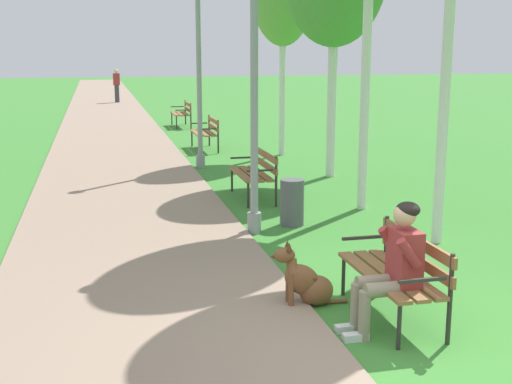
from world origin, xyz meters
TOP-DOWN VIEW (x-y plane):
  - ground_plane at (0.00, 0.00)m, footprint 120.00×120.00m
  - paved_path at (-1.96, 24.00)m, footprint 3.26×60.00m
  - park_bench_near at (0.43, 0.84)m, footprint 0.55×1.50m
  - park_bench_mid at (0.32, 6.40)m, footprint 0.55×1.50m
  - park_bench_far at (0.42, 12.44)m, footprint 0.55×1.50m
  - park_bench_furthest at (0.48, 17.88)m, footprint 0.55×1.50m
  - person_seated_on_near_bench at (0.22, 0.51)m, footprint 0.74×0.49m
  - dog_brown at (-0.35, 1.32)m, footprint 0.83×0.30m
  - lamp_post_near at (-0.23, 4.19)m, footprint 0.24×0.24m
  - lamp_post_mid at (-0.16, 9.75)m, footprint 0.24×0.24m
  - litter_bin at (0.42, 4.49)m, footprint 0.36×0.36m
  - pedestrian_distant at (-1.35, 28.80)m, footprint 0.32×0.22m

SIDE VIEW (x-z plane):
  - ground_plane at x=0.00m, z-range 0.00..0.00m
  - paved_path at x=-1.96m, z-range 0.00..0.04m
  - dog_brown at x=-0.35m, z-range -0.09..0.61m
  - litter_bin at x=0.42m, z-range 0.00..0.70m
  - park_bench_near at x=0.43m, z-range 0.09..0.94m
  - park_bench_mid at x=0.32m, z-range 0.09..0.94m
  - park_bench_far at x=0.42m, z-range 0.09..0.94m
  - park_bench_furthest at x=0.48m, z-range 0.09..0.94m
  - person_seated_on_near_bench at x=0.22m, z-range 0.06..1.31m
  - pedestrian_distant at x=-1.35m, z-range 0.02..1.67m
  - lamp_post_near at x=-0.23m, z-range 0.07..3.97m
  - lamp_post_mid at x=-0.16m, z-range 0.08..4.57m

